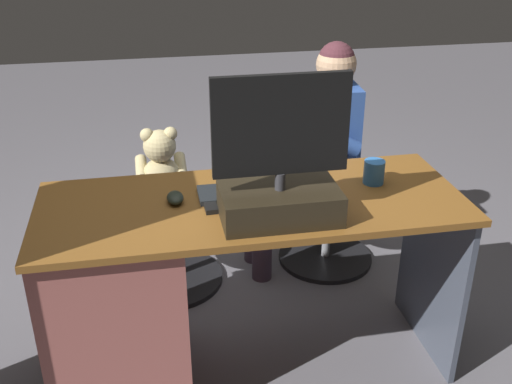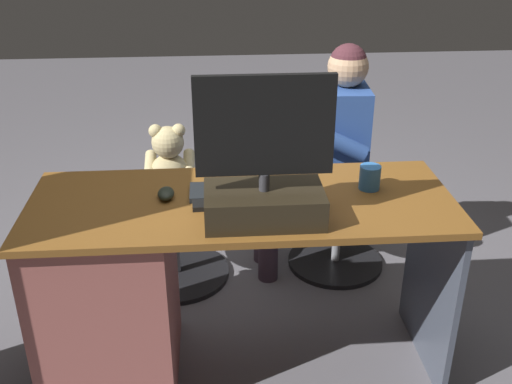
{
  "view_description": "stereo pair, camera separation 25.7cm",
  "coord_description": "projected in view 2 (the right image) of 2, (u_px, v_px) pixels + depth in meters",
  "views": [
    {
      "loc": [
        0.35,
        2.32,
        1.75
      ],
      "look_at": [
        -0.08,
        0.06,
        0.62
      ],
      "focal_mm": 42.57,
      "sensor_mm": 36.0,
      "label": 1
    },
    {
      "loc": [
        0.1,
        2.36,
        1.75
      ],
      "look_at": [
        -0.08,
        0.06,
        0.62
      ],
      "focal_mm": 42.57,
      "sensor_mm": 36.0,
      "label": 2
    }
  ],
  "objects": [
    {
      "name": "cup",
      "position": [
        370.0,
        177.0,
        2.27
      ],
      "size": [
        0.08,
        0.08,
        0.09
      ],
      "primitive_type": "cylinder",
      "color": "#3372BF",
      "rests_on": "desk"
    },
    {
      "name": "monitor",
      "position": [
        264.0,
        183.0,
        2.02
      ],
      "size": [
        0.45,
        0.23,
        0.5
      ],
      "color": "black",
      "rests_on": "desk"
    },
    {
      "name": "person",
      "position": [
        325.0,
        143.0,
        2.9
      ],
      "size": [
        0.53,
        0.49,
        1.16
      ],
      "color": "#2D4D95",
      "rests_on": "ground_plane"
    },
    {
      "name": "ground_plane",
      "position": [
        239.0,
        304.0,
        2.89
      ],
      "size": [
        10.0,
        10.0,
        0.0
      ],
      "primitive_type": "plane",
      "color": "slate"
    },
    {
      "name": "teddy_bear",
      "position": [
        169.0,
        161.0,
        2.85
      ],
      "size": [
        0.24,
        0.24,
        0.34
      ],
      "color": "#C9B680",
      "rests_on": "office_chair_teddy"
    },
    {
      "name": "visitor_chair",
      "position": [
        338.0,
        217.0,
        3.09
      ],
      "size": [
        0.49,
        0.49,
        0.48
      ],
      "color": "black",
      "rests_on": "ground_plane"
    },
    {
      "name": "keyboard",
      "position": [
        246.0,
        191.0,
        2.25
      ],
      "size": [
        0.42,
        0.14,
        0.02
      ],
      "primitive_type": "cube",
      "color": "black",
      "rests_on": "desk"
    },
    {
      "name": "notebook_binder",
      "position": [
        283.0,
        198.0,
        2.2
      ],
      "size": [
        0.26,
        0.33,
        0.02
      ],
      "primitive_type": "cube",
      "rotation": [
        0.0,
        0.0,
        0.15
      ],
      "color": "beige",
      "rests_on": "desk"
    },
    {
      "name": "computer_mouse",
      "position": [
        166.0,
        193.0,
        2.21
      ],
      "size": [
        0.06,
        0.1,
        0.04
      ],
      "primitive_type": "ellipsoid",
      "color": "#252C22",
      "rests_on": "desk"
    },
    {
      "name": "office_chair_teddy",
      "position": [
        174.0,
        231.0,
        3.0
      ],
      "size": [
        0.54,
        0.54,
        0.48
      ],
      "color": "black",
      "rests_on": "ground_plane"
    },
    {
      "name": "tv_remote",
      "position": [
        198.0,
        200.0,
        2.18
      ],
      "size": [
        0.05,
        0.15,
        0.02
      ],
      "primitive_type": "cube",
      "rotation": [
        0.0,
        0.0,
        0.03
      ],
      "color": "black",
      "rests_on": "desk"
    },
    {
      "name": "desk",
      "position": [
        136.0,
        285.0,
        2.33
      ],
      "size": [
        1.55,
        0.61,
        0.76
      ],
      "color": "brown",
      "rests_on": "ground_plane"
    }
  ]
}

